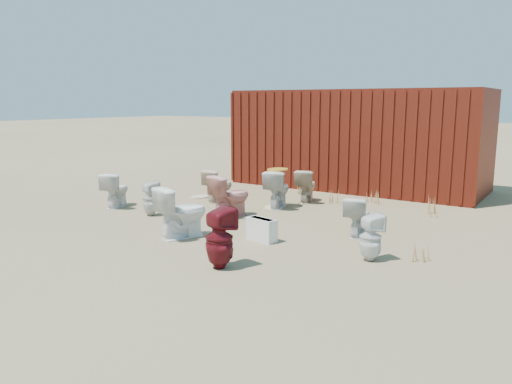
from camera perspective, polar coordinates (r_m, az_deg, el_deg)
The scene contains 22 objects.
ground at distance 8.41m, azimuth -2.27°, elevation -4.30°, with size 100.00×100.00×0.00m, color brown.
shipping_container at distance 12.76m, azimuth 11.57°, elevation 5.95°, with size 6.00×2.40×2.40m, color #450E0B.
toilet_front_a at distance 10.51m, azimuth -15.72°, elevation 0.25°, with size 0.40×0.70×0.71m, color white.
toilet_front_pink at distance 9.29m, azimuth -2.96°, elevation -0.43°, with size 0.44×0.77×0.78m, color #DC887F.
toilet_front_c at distance 7.93m, azimuth -8.46°, elevation -2.27°, with size 0.46×0.80×0.82m, color white.
toilet_front_maroon at distance 6.41m, azimuth -4.20°, elevation -5.30°, with size 0.36×0.37×0.79m, color maroon.
toilet_front_e at distance 8.12m, azimuth 11.56°, elevation -2.71°, with size 0.36×0.63×0.64m, color silver.
toilet_back_a at distance 9.56m, azimuth -12.00°, elevation -0.74°, with size 0.29×0.30×0.65m, color silver.
toilet_back_beige_left at distance 10.70m, azimuth -4.29°, elevation 0.74°, with size 0.39×0.68×0.70m, color beige.
toilet_back_beige_right at distance 10.71m, azimuth 5.76°, elevation 0.73°, with size 0.39×0.69×0.70m, color #C4AE8F.
toilet_back_yellowlid at distance 10.06m, azimuth 2.47°, elevation 0.35°, with size 0.43×0.75×0.77m, color silver.
toilet_back_e at distance 6.89m, azimuth 12.95°, elevation -5.07°, with size 0.29×0.30×0.65m, color white.
yellow_lid at distance 10.00m, azimuth 2.49°, elevation 2.59°, with size 0.39×0.49×0.03m, color #C48A22.
loose_tank at distance 7.70m, azimuth 0.66°, elevation -4.31°, with size 0.50×0.20×0.35m, color silver.
loose_lid_near at distance 10.08m, azimuth 2.08°, elevation -1.78°, with size 0.38×0.49×0.02m, color beige.
loose_lid_far at distance 11.28m, azimuth -6.43°, elevation -0.54°, with size 0.36×0.47×0.02m, color #C7AD90.
weed_clump_a at distance 11.73m, azimuth -4.49°, elevation 0.66°, with size 0.36×0.36×0.32m, color #A78042.
weed_clump_b at distance 10.64m, azimuth 9.20°, elevation -0.53°, with size 0.32×0.32×0.29m, color #A78042.
weed_clump_c at distance 9.98m, azimuth 19.26°, elevation -1.55°, with size 0.36×0.36×0.34m, color #A78042.
weed_clump_d at distance 11.65m, azimuth 5.12°, elevation 0.34°, with size 0.30×0.30×0.23m, color #A78042.
weed_clump_e at distance 10.83m, azimuth 13.31°, elevation -0.57°, with size 0.34×0.34×0.26m, color #A78042.
weed_clump_f at distance 7.14m, azimuth 18.39°, elevation -6.43°, with size 0.28×0.28×0.26m, color #A78042.
Camera 1 is at (4.78, -6.59, 2.12)m, focal length 35.00 mm.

